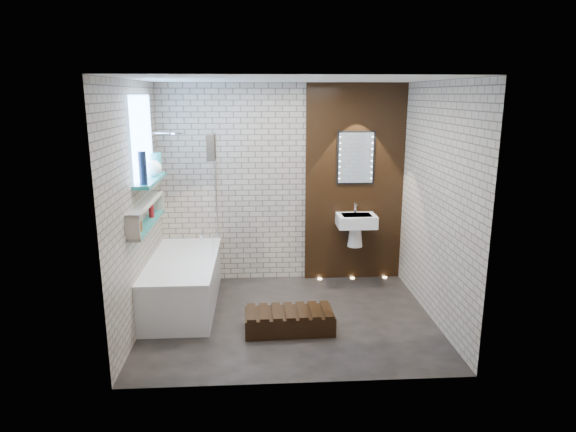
{
  "coord_description": "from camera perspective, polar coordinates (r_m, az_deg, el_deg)",
  "views": [
    {
      "loc": [
        -0.33,
        -5.19,
        2.45
      ],
      "look_at": [
        0.0,
        0.15,
        1.15
      ],
      "focal_mm": 31.22,
      "sensor_mm": 36.0,
      "label": 1
    }
  ],
  "objects": [
    {
      "name": "floor_uplights",
      "position": [
        6.96,
        7.34,
        -7.01
      ],
      "size": [
        0.96,
        0.06,
        0.01
      ],
      "color": "#FFD899",
      "rests_on": "ground"
    },
    {
      "name": "bath_screen",
      "position": [
        6.22,
        -8.47,
        2.66
      ],
      "size": [
        0.01,
        0.78,
        1.4
      ],
      "primitive_type": "cube",
      "color": "white",
      "rests_on": "bathtub"
    },
    {
      "name": "walnut_panel",
      "position": [
        6.69,
        7.57,
        3.64
      ],
      "size": [
        1.3,
        0.06,
        2.6
      ],
      "primitive_type": "cube",
      "color": "black",
      "rests_on": "ground"
    },
    {
      "name": "room_shell",
      "position": [
        5.33,
        0.1,
        1.19
      ],
      "size": [
        3.24,
        3.2,
        2.6
      ],
      "color": "tan",
      "rests_on": "ground"
    },
    {
      "name": "shower_head",
      "position": [
        6.23,
        -12.65,
        9.2
      ],
      "size": [
        0.18,
        0.18,
        0.02
      ],
      "primitive_type": "cylinder",
      "color": "silver",
      "rests_on": "room_shell"
    },
    {
      "name": "sill_vases",
      "position": [
        5.82,
        -15.17,
        5.44
      ],
      "size": [
        0.18,
        0.83,
        0.34
      ],
      "color": "white",
      "rests_on": "clerestory_window"
    },
    {
      "name": "niche_bottles",
      "position": [
        5.66,
        -15.69,
        -0.0
      ],
      "size": [
        0.06,
        0.64,
        0.14
      ],
      "color": "maroon",
      "rests_on": "display_niche"
    },
    {
      "name": "display_niche",
      "position": [
        5.61,
        -15.78,
        0.27
      ],
      "size": [
        0.14,
        1.3,
        0.26
      ],
      "color": "teal",
      "rests_on": "room_shell"
    },
    {
      "name": "ground",
      "position": [
        5.75,
        0.09,
        -11.56
      ],
      "size": [
        3.2,
        3.2,
        0.0
      ],
      "primitive_type": "plane",
      "color": "black",
      "rests_on": "ground"
    },
    {
      "name": "clerestory_window",
      "position": [
        5.7,
        -16.22,
        7.6
      ],
      "size": [
        0.18,
        1.0,
        0.94
      ],
      "color": "#7FADE0",
      "rests_on": "room_shell"
    },
    {
      "name": "towel",
      "position": [
        6.01,
        -8.75,
        7.78
      ],
      "size": [
        0.09,
        0.24,
        0.31
      ],
      "primitive_type": "cube",
      "color": "black",
      "rests_on": "bath_screen"
    },
    {
      "name": "walnut_step",
      "position": [
        5.43,
        0.14,
        -11.92
      ],
      "size": [
        0.95,
        0.44,
        0.21
      ],
      "primitive_type": "cube",
      "rotation": [
        0.0,
        0.0,
        0.03
      ],
      "color": "black",
      "rests_on": "ground"
    },
    {
      "name": "washbasin",
      "position": [
        6.61,
        7.75,
        -1.02
      ],
      "size": [
        0.5,
        0.36,
        0.58
      ],
      "color": "white",
      "rests_on": "walnut_panel"
    },
    {
      "name": "bathtub",
      "position": [
        6.11,
        -11.83,
        -7.35
      ],
      "size": [
        0.79,
        1.74,
        0.7
      ],
      "color": "white",
      "rests_on": "ground"
    },
    {
      "name": "led_mirror",
      "position": [
        6.6,
        7.73,
        6.58
      ],
      "size": [
        0.5,
        0.02,
        0.7
      ],
      "color": "black",
      "rests_on": "walnut_panel"
    }
  ]
}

